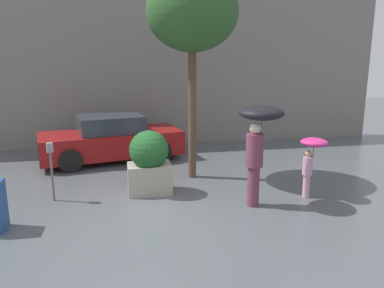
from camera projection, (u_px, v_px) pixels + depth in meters
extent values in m
plane|color=#51565B|center=(150.00, 218.00, 7.18)|extent=(40.00, 40.00, 0.00)
cube|color=gray|center=(132.00, 59.00, 12.74)|extent=(18.00, 0.30, 6.00)
cube|color=#9E9384|center=(150.00, 178.00, 8.49)|extent=(0.97, 0.66, 0.67)
sphere|color=#1E5123|center=(149.00, 150.00, 8.34)|extent=(0.88, 0.88, 0.88)
cylinder|color=brown|center=(253.00, 186.00, 7.70)|extent=(0.25, 0.25, 0.85)
cylinder|color=brown|center=(255.00, 150.00, 7.53)|extent=(0.35, 0.35, 0.67)
sphere|color=beige|center=(255.00, 128.00, 7.43)|extent=(0.23, 0.23, 0.23)
cylinder|color=#4C4C51|center=(261.00, 130.00, 7.54)|extent=(0.02, 0.02, 0.71)
ellipsoid|color=black|center=(262.00, 113.00, 7.46)|extent=(0.91, 0.91, 0.29)
cylinder|color=#D199B7|center=(306.00, 186.00, 8.21)|extent=(0.15, 0.15, 0.52)
cylinder|color=#D199B7|center=(308.00, 166.00, 8.11)|extent=(0.22, 0.22, 0.41)
sphere|color=tan|center=(309.00, 153.00, 8.05)|extent=(0.14, 0.14, 0.14)
cylinder|color=#4C4C51|center=(313.00, 154.00, 8.02)|extent=(0.02, 0.02, 0.50)
ellipsoid|color=#E02D84|center=(314.00, 142.00, 7.96)|extent=(0.58, 0.58, 0.18)
cube|color=maroon|center=(112.00, 143.00, 11.23)|extent=(4.36, 2.51, 0.69)
cube|color=#2D333D|center=(111.00, 124.00, 11.10)|extent=(2.10, 1.79, 0.49)
cylinder|color=black|center=(71.00, 161.00, 10.03)|extent=(0.66, 0.34, 0.62)
cylinder|color=black|center=(65.00, 148.00, 11.55)|extent=(0.66, 0.34, 0.62)
cylinder|color=black|center=(161.00, 152.00, 11.00)|extent=(0.66, 0.34, 0.62)
cylinder|color=black|center=(145.00, 141.00, 12.52)|extent=(0.66, 0.34, 0.62)
cylinder|color=brown|center=(192.00, 110.00, 9.32)|extent=(0.20, 0.20, 3.46)
ellipsoid|color=#2D5628|center=(192.00, 12.00, 8.80)|extent=(2.19, 2.19, 1.86)
cylinder|color=#595B60|center=(52.00, 177.00, 7.95)|extent=(0.05, 0.05, 1.07)
cylinder|color=gray|center=(50.00, 148.00, 7.80)|extent=(0.14, 0.14, 0.20)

